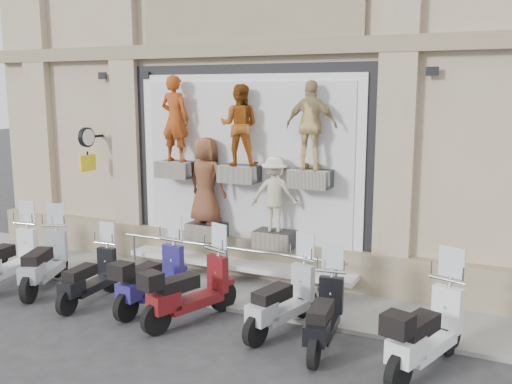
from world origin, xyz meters
TOP-DOWN VIEW (x-y plane):
  - ground at (0.00, 0.00)m, footprint 90.00×90.00m
  - sidewalk at (0.00, 2.10)m, footprint 16.00×2.20m
  - building at (0.00, 7.00)m, footprint 14.00×8.60m
  - shop_vitrine at (0.02, 2.74)m, footprint 5.60×0.83m
  - guard_rail at (0.00, 2.00)m, footprint 5.06×0.10m
  - clock_sign_bracket at (-3.90, 2.47)m, footprint 0.10×0.80m
  - scooter_b at (-4.20, 0.25)m, footprint 0.86×2.13m
  - scooter_c at (-3.37, 0.45)m, footprint 1.31×2.12m
  - scooter_d at (-2.02, 0.25)m, footprint 0.62×1.83m
  - scooter_e at (-0.78, 0.56)m, footprint 0.74×2.07m
  - scooter_f at (0.21, 0.30)m, footprint 1.24×2.13m
  - scooter_g at (1.81, 0.60)m, footprint 1.02×2.05m
  - scooter_h at (2.64, 0.31)m, footprint 0.79×1.94m
  - scooter_i at (4.22, 0.21)m, footprint 1.23×2.22m

SIDE VIEW (x-z plane):
  - ground at x=0.00m, z-range 0.00..0.00m
  - sidewalk at x=0.00m, z-range 0.00..0.08m
  - guard_rail at x=0.00m, z-range 0.00..0.93m
  - scooter_d at x=-2.02m, z-range 0.00..1.47m
  - scooter_h at x=2.64m, z-range 0.00..1.53m
  - scooter_g at x=1.81m, z-range 0.00..1.60m
  - scooter_e at x=-0.78m, z-range 0.00..1.65m
  - scooter_f at x=0.21m, z-range 0.00..1.66m
  - scooter_c at x=-3.37m, z-range 0.00..1.66m
  - scooter_b at x=-4.20m, z-range 0.00..1.68m
  - scooter_i at x=4.22m, z-range 0.00..1.73m
  - shop_vitrine at x=0.02m, z-range 0.27..4.57m
  - clock_sign_bracket at x=-3.90m, z-range 2.29..3.31m
  - building at x=0.00m, z-range 0.00..12.00m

